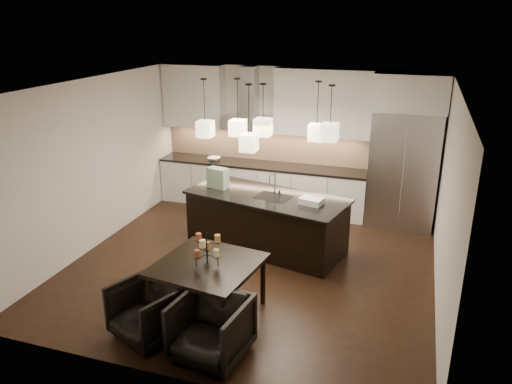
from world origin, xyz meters
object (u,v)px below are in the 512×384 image
(armchair_left, at_px, (148,310))
(armchair_right, at_px, (211,328))
(dining_table, at_px, (208,288))
(island_body, at_px, (266,223))
(refrigerator, at_px, (403,170))

(armchair_left, xyz_separation_m, armchair_right, (0.88, -0.12, 0.02))
(dining_table, distance_m, armchair_left, 0.84)
(dining_table, bearing_deg, island_body, 94.17)
(armchair_right, bearing_deg, island_body, 102.46)
(armchair_left, bearing_deg, armchair_right, 14.70)
(dining_table, bearing_deg, refrigerator, 68.06)
(island_body, relative_size, dining_table, 2.08)
(dining_table, distance_m, armchair_right, 0.88)
(island_body, distance_m, armchair_left, 2.88)
(dining_table, xyz_separation_m, armchair_left, (-0.50, -0.68, -0.02))
(dining_table, relative_size, armchair_right, 1.52)
(armchair_right, bearing_deg, dining_table, 123.09)
(armchair_left, height_order, armchair_right, armchair_right)
(refrigerator, bearing_deg, island_body, -140.20)
(refrigerator, distance_m, dining_table, 4.49)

